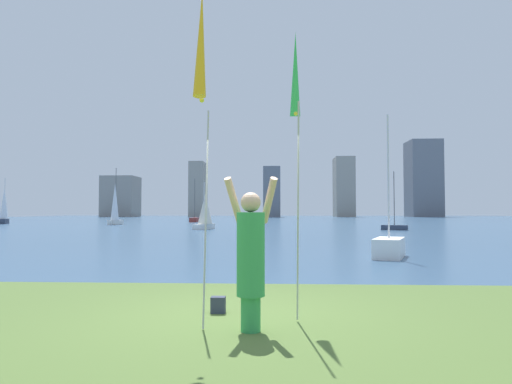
{
  "coord_description": "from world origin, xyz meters",
  "views": [
    {
      "loc": [
        0.62,
        -6.68,
        1.54
      ],
      "look_at": [
        0.02,
        5.97,
        2.04
      ],
      "focal_mm": 32.07,
      "sensor_mm": 36.0,
      "label": 1
    }
  ],
  "objects_px": {
    "person": "(251,255)",
    "sailboat_3": "(115,205)",
    "kite_flag_right": "(295,81)",
    "sailboat_0": "(195,219)",
    "sailboat_7": "(389,247)",
    "bag": "(218,305)",
    "sailboat_6": "(4,207)",
    "kite_flag_left": "(201,50)",
    "sailboat_5": "(394,226)",
    "sailboat_8": "(205,212)"
  },
  "relations": [
    {
      "from": "sailboat_5",
      "to": "sailboat_6",
      "type": "bearing_deg",
      "value": 160.71
    },
    {
      "from": "sailboat_5",
      "to": "sailboat_6",
      "type": "distance_m",
      "value": 41.76
    },
    {
      "from": "bag",
      "to": "sailboat_0",
      "type": "height_order",
      "value": "sailboat_0"
    },
    {
      "from": "kite_flag_left",
      "to": "person",
      "type": "bearing_deg",
      "value": 19.78
    },
    {
      "from": "sailboat_3",
      "to": "sailboat_7",
      "type": "height_order",
      "value": "sailboat_3"
    },
    {
      "from": "sailboat_3",
      "to": "sailboat_7",
      "type": "xyz_separation_m",
      "value": [
        20.53,
        -31.81,
        -1.7
      ]
    },
    {
      "from": "bag",
      "to": "sailboat_5",
      "type": "bearing_deg",
      "value": 71.07
    },
    {
      "from": "kite_flag_left",
      "to": "bag",
      "type": "relative_size",
      "value": 18.16
    },
    {
      "from": "sailboat_0",
      "to": "sailboat_7",
      "type": "bearing_deg",
      "value": -71.78
    },
    {
      "from": "person",
      "to": "sailboat_0",
      "type": "bearing_deg",
      "value": 82.52
    },
    {
      "from": "kite_flag_right",
      "to": "sailboat_0",
      "type": "bearing_deg",
      "value": 101.98
    },
    {
      "from": "person",
      "to": "bag",
      "type": "xyz_separation_m",
      "value": [
        -0.55,
        1.01,
        -0.85
      ]
    },
    {
      "from": "person",
      "to": "sailboat_3",
      "type": "height_order",
      "value": "sailboat_3"
    },
    {
      "from": "person",
      "to": "sailboat_8",
      "type": "bearing_deg",
      "value": 81.57
    },
    {
      "from": "kite_flag_left",
      "to": "sailboat_6",
      "type": "xyz_separation_m",
      "value": [
        -29.45,
        43.78,
        -1.67
      ]
    },
    {
      "from": "sailboat_3",
      "to": "sailboat_7",
      "type": "bearing_deg",
      "value": -57.16
    },
    {
      "from": "kite_flag_right",
      "to": "sailboat_6",
      "type": "bearing_deg",
      "value": 125.73
    },
    {
      "from": "kite_flag_left",
      "to": "sailboat_7",
      "type": "xyz_separation_m",
      "value": [
        4.56,
        9.37,
        -3.21
      ]
    },
    {
      "from": "sailboat_8",
      "to": "kite_flag_left",
      "type": "bearing_deg",
      "value": -81.02
    },
    {
      "from": "sailboat_0",
      "to": "bag",
      "type": "bearing_deg",
      "value": -79.25
    },
    {
      "from": "sailboat_5",
      "to": "kite_flag_left",
      "type": "bearing_deg",
      "value": -108.33
    },
    {
      "from": "kite_flag_right",
      "to": "sailboat_6",
      "type": "height_order",
      "value": "sailboat_6"
    },
    {
      "from": "person",
      "to": "sailboat_7",
      "type": "height_order",
      "value": "sailboat_7"
    },
    {
      "from": "person",
      "to": "sailboat_6",
      "type": "xyz_separation_m",
      "value": [
        -30.06,
        43.56,
        0.91
      ]
    },
    {
      "from": "kite_flag_right",
      "to": "sailboat_3",
      "type": "xyz_separation_m",
      "value": [
        -17.2,
        40.04,
        -1.41
      ]
    },
    {
      "from": "person",
      "to": "bag",
      "type": "height_order",
      "value": "person"
    },
    {
      "from": "sailboat_3",
      "to": "sailboat_6",
      "type": "bearing_deg",
      "value": 169.07
    },
    {
      "from": "kite_flag_right",
      "to": "sailboat_7",
      "type": "relative_size",
      "value": 0.89
    },
    {
      "from": "kite_flag_left",
      "to": "sailboat_5",
      "type": "height_order",
      "value": "sailboat_5"
    },
    {
      "from": "person",
      "to": "sailboat_6",
      "type": "relative_size",
      "value": 0.38
    },
    {
      "from": "sailboat_0",
      "to": "sailboat_7",
      "type": "relative_size",
      "value": 1.2
    },
    {
      "from": "bag",
      "to": "kite_flag_left",
      "type": "bearing_deg",
      "value": -93.11
    },
    {
      "from": "kite_flag_right",
      "to": "sailboat_3",
      "type": "height_order",
      "value": "sailboat_3"
    },
    {
      "from": "kite_flag_left",
      "to": "sailboat_3",
      "type": "distance_m",
      "value": 44.19
    },
    {
      "from": "person",
      "to": "kite_flag_left",
      "type": "xyz_separation_m",
      "value": [
        -0.61,
        -0.22,
        2.59
      ]
    },
    {
      "from": "sailboat_5",
      "to": "sailboat_0",
      "type": "bearing_deg",
      "value": 130.84
    },
    {
      "from": "sailboat_0",
      "to": "sailboat_3",
      "type": "distance_m",
      "value": 13.25
    },
    {
      "from": "sailboat_3",
      "to": "sailboat_5",
      "type": "xyz_separation_m",
      "value": [
        25.9,
        -11.18,
        -1.77
      ]
    },
    {
      "from": "sailboat_0",
      "to": "sailboat_6",
      "type": "relative_size",
      "value": 1.09
    },
    {
      "from": "bag",
      "to": "sailboat_6",
      "type": "height_order",
      "value": "sailboat_6"
    },
    {
      "from": "sailboat_0",
      "to": "sailboat_7",
      "type": "distance_m",
      "value": 45.65
    },
    {
      "from": "bag",
      "to": "sailboat_3",
      "type": "bearing_deg",
      "value": 111.87
    },
    {
      "from": "sailboat_5",
      "to": "sailboat_6",
      "type": "relative_size",
      "value": 0.88
    },
    {
      "from": "kite_flag_right",
      "to": "sailboat_5",
      "type": "height_order",
      "value": "sailboat_5"
    },
    {
      "from": "person",
      "to": "sailboat_0",
      "type": "height_order",
      "value": "sailboat_0"
    },
    {
      "from": "kite_flag_right",
      "to": "sailboat_6",
      "type": "xyz_separation_m",
      "value": [
        -30.68,
        42.64,
        -1.58
      ]
    },
    {
      "from": "bag",
      "to": "sailboat_7",
      "type": "height_order",
      "value": "sailboat_7"
    },
    {
      "from": "bag",
      "to": "sailboat_3",
      "type": "height_order",
      "value": "sailboat_3"
    },
    {
      "from": "person",
      "to": "sailboat_7",
      "type": "bearing_deg",
      "value": 48.06
    },
    {
      "from": "sailboat_3",
      "to": "person",
      "type": "bearing_deg",
      "value": -67.95
    }
  ]
}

